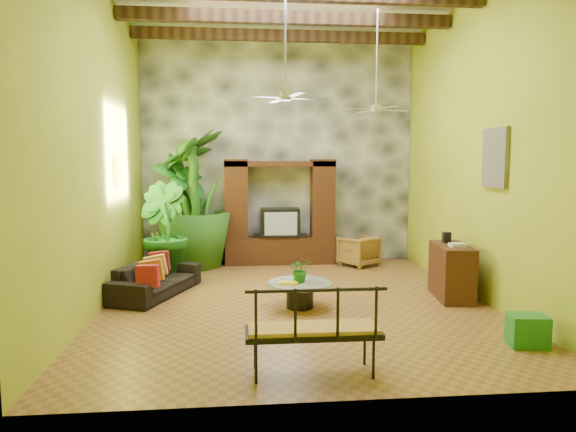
{
  "coord_description": "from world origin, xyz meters",
  "views": [
    {
      "loc": [
        -0.9,
        -8.04,
        2.24
      ],
      "look_at": [
        -0.1,
        0.2,
        1.37
      ],
      "focal_mm": 32.0,
      "sensor_mm": 36.0,
      "label": 1
    }
  ],
  "objects": [
    {
      "name": "ground",
      "position": [
        0.0,
        0.0,
        0.0
      ],
      "size": [
        7.0,
        7.0,
        0.0
      ],
      "primitive_type": "plane",
      "color": "brown",
      "rests_on": "ground"
    },
    {
      "name": "back_wall",
      "position": [
        0.0,
        3.5,
        2.5
      ],
      "size": [
        6.0,
        0.02,
        5.0
      ],
      "primitive_type": "cube",
      "color": "olive",
      "rests_on": "ground"
    },
    {
      "name": "left_wall",
      "position": [
        -3.0,
        0.0,
        2.5
      ],
      "size": [
        0.02,
        7.0,
        5.0
      ],
      "primitive_type": "cube",
      "color": "olive",
      "rests_on": "ground"
    },
    {
      "name": "right_wall",
      "position": [
        3.0,
        0.0,
        2.5
      ],
      "size": [
        0.02,
        7.0,
        5.0
      ],
      "primitive_type": "cube",
      "color": "olive",
      "rests_on": "ground"
    },
    {
      "name": "stone_accent_wall",
      "position": [
        0.0,
        3.44,
        2.5
      ],
      "size": [
        5.98,
        0.1,
        4.98
      ],
      "primitive_type": "cube",
      "color": "#3B3F44",
      "rests_on": "ground"
    },
    {
      "name": "entertainment_center",
      "position": [
        0.0,
        3.14,
        0.97
      ],
      "size": [
        2.4,
        0.55,
        2.3
      ],
      "color": "black",
      "rests_on": "ground"
    },
    {
      "name": "ceiling_fan_front",
      "position": [
        -0.2,
        -0.4,
        3.4
      ],
      "size": [
        1.28,
        1.28,
        1.86
      ],
      "color": "silver",
      "rests_on": "ceiling"
    },
    {
      "name": "ceiling_fan_back",
      "position": [
        1.6,
        1.2,
        3.4
      ],
      "size": [
        1.28,
        1.28,
        1.86
      ],
      "color": "silver",
      "rests_on": "ceiling"
    },
    {
      "name": "wall_art_mask",
      "position": [
        -2.96,
        1.0,
        2.1
      ],
      "size": [
        0.06,
        0.32,
        0.55
      ],
      "primitive_type": "cube",
      "color": "yellow",
      "rests_on": "left_wall"
    },
    {
      "name": "wall_art_painting",
      "position": [
        2.96,
        -0.6,
        2.3
      ],
      "size": [
        0.06,
        0.7,
        0.9
      ],
      "primitive_type": "cube",
      "color": "#256288",
      "rests_on": "right_wall"
    },
    {
      "name": "sofa",
      "position": [
        -2.3,
        0.63,
        0.28
      ],
      "size": [
        1.4,
        2.06,
        0.56
      ],
      "primitive_type": "imported",
      "rotation": [
        0.0,
        0.0,
        1.2
      ],
      "color": "black",
      "rests_on": "ground"
    },
    {
      "name": "wicker_armchair",
      "position": [
        1.68,
        2.71,
        0.32
      ],
      "size": [
        0.97,
        0.97,
        0.65
      ],
      "primitive_type": "imported",
      "rotation": [
        0.0,
        0.0,
        3.71
      ],
      "color": "olive",
      "rests_on": "ground"
    },
    {
      "name": "tall_plant_a",
      "position": [
        -2.1,
        3.08,
        1.24
      ],
      "size": [
        1.56,
        1.54,
        2.48
      ],
      "primitive_type": "imported",
      "rotation": [
        0.0,
        0.0,
        0.75
      ],
      "color": "#1B691F",
      "rests_on": "ground"
    },
    {
      "name": "tall_plant_b",
      "position": [
        -2.32,
        1.63,
        0.94
      ],
      "size": [
        1.31,
        1.33,
        1.88
      ],
      "primitive_type": "imported",
      "rotation": [
        0.0,
        0.0,
        2.3
      ],
      "color": "#196019",
      "rests_on": "ground"
    },
    {
      "name": "tall_plant_c",
      "position": [
        -1.83,
        2.97,
        1.45
      ],
      "size": [
        2.01,
        2.01,
        2.9
      ],
      "primitive_type": "imported",
      "rotation": [
        0.0,
        0.0,
        4.43
      ],
      "color": "#286219",
      "rests_on": "ground"
    },
    {
      "name": "coffee_table",
      "position": [
        0.03,
        -0.36,
        0.26
      ],
      "size": [
        0.99,
        0.99,
        0.4
      ],
      "rotation": [
        0.0,
        0.0,
        -0.33
      ],
      "color": "black",
      "rests_on": "ground"
    },
    {
      "name": "centerpiece_plant",
      "position": [
        0.04,
        -0.34,
        0.6
      ],
      "size": [
        0.41,
        0.37,
        0.39
      ],
      "primitive_type": "imported",
      "rotation": [
        0.0,
        0.0,
        0.2
      ],
      "color": "#1D6A1C",
      "rests_on": "coffee_table"
    },
    {
      "name": "yellow_tray",
      "position": [
        -0.16,
        -0.45,
        0.41
      ],
      "size": [
        0.32,
        0.26,
        0.03
      ],
      "primitive_type": "cube",
      "rotation": [
        0.0,
        0.0,
        -0.25
      ],
      "color": "yellow",
      "rests_on": "coffee_table"
    },
    {
      "name": "iron_bench",
      "position": [
        -0.13,
        -2.93,
        0.54
      ],
      "size": [
        1.43,
        0.52,
        0.57
      ],
      "rotation": [
        0.0,
        0.0,
        -0.0
      ],
      "color": "black",
      "rests_on": "ground"
    },
    {
      "name": "side_console",
      "position": [
        2.58,
        -0.05,
        0.44
      ],
      "size": [
        0.64,
        1.16,
        0.89
      ],
      "primitive_type": "cube",
      "rotation": [
        0.0,
        0.0,
        -0.13
      ],
      "color": "#3D2013",
      "rests_on": "ground"
    },
    {
      "name": "green_bin",
      "position": [
        2.59,
        -2.29,
        0.19
      ],
      "size": [
        0.49,
        0.39,
        0.39
      ],
      "primitive_type": "cube",
      "rotation": [
        0.0,
        0.0,
        -0.15
      ],
      "color": "#1F742D",
      "rests_on": "ground"
    }
  ]
}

